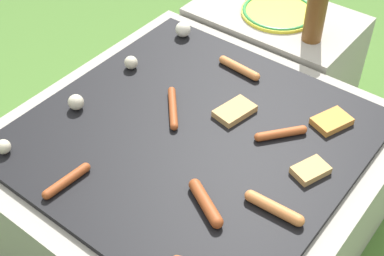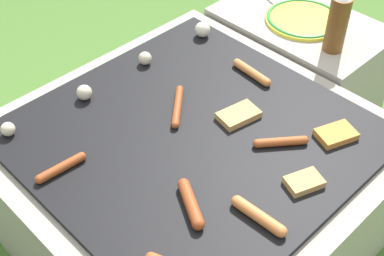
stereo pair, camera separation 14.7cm
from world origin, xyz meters
TOP-DOWN VIEW (x-y plane):
  - ground_plane at (0.00, 0.00)m, footprint 14.00×14.00m
  - grill at (0.00, 0.00)m, footprint 0.99×0.99m
  - side_ledge at (0.70, 0.15)m, footprint 0.39×0.61m
  - sausage_mid_right at (-0.19, -0.19)m, footprint 0.09×0.14m
  - sausage_back_left at (0.04, 0.10)m, footprint 0.14×0.13m
  - sausage_mid_left at (0.14, -0.20)m, footprint 0.13×0.10m
  - sausage_front_left at (-0.34, 0.13)m, footprint 0.15×0.03m
  - sausage_back_center at (0.32, 0.06)m, footprint 0.04×0.16m
  - sausage_front_center at (-0.10, -0.32)m, footprint 0.04×0.16m
  - bread_slice_center at (0.14, -0.05)m, footprint 0.13×0.09m
  - bread_slice_left at (0.27, -0.29)m, footprint 0.12×0.10m
  - bread_slice_right at (0.07, -0.33)m, footprint 0.11×0.09m
  - mushroom_row at (0.07, 0.33)m, footprint 0.78×0.07m
  - plate_colorful at (0.70, 0.14)m, footprint 0.28×0.28m
  - condiment_bottle at (0.62, -0.03)m, footprint 0.07×0.07m

SIDE VIEW (x-z plane):
  - ground_plane at x=0.00m, z-range 0.00..0.00m
  - grill at x=0.00m, z-range 0.00..0.40m
  - side_ledge at x=0.70m, z-range 0.00..0.40m
  - plate_colorful at x=0.70m, z-range 0.40..0.42m
  - bread_slice_left at x=0.27m, z-range 0.40..0.42m
  - bread_slice_center at x=0.14m, z-range 0.40..0.42m
  - bread_slice_right at x=0.07m, z-range 0.40..0.42m
  - sausage_back_left at x=0.04m, z-range 0.40..0.42m
  - sausage_mid_left at x=0.14m, z-range 0.40..0.42m
  - sausage_front_left at x=-0.34m, z-range 0.40..0.42m
  - sausage_back_center at x=0.32m, z-range 0.40..0.43m
  - sausage_front_center at x=-0.10m, z-range 0.40..0.43m
  - sausage_mid_right at x=-0.19m, z-range 0.40..0.43m
  - mushroom_row at x=0.07m, z-range 0.40..0.45m
  - condiment_bottle at x=0.62m, z-range 0.39..0.62m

